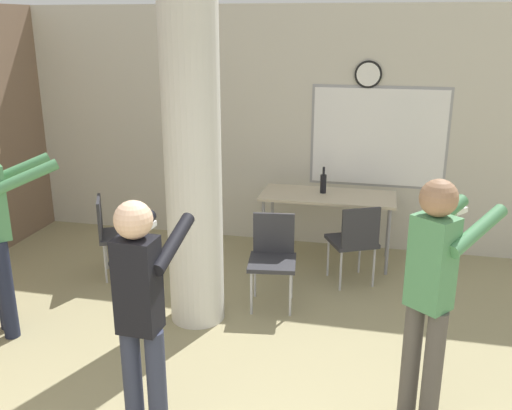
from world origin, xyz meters
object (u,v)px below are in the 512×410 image
bottle_on_table (323,183)px  chair_near_pillar (114,230)px  person_playing_front (142,307)px  chair_table_right (355,238)px  folding_table (328,200)px  person_playing_side (432,285)px  chair_table_front (273,254)px

bottle_on_table → chair_near_pillar: size_ratio=0.34×
person_playing_front → chair_table_right: bearing=66.9°
bottle_on_table → chair_table_right: bottle_on_table is taller
folding_table → chair_near_pillar: size_ratio=1.70×
person_playing_side → chair_table_front: bearing=132.4°
person_playing_side → person_playing_front: person_playing_side is taller
chair_table_front → person_playing_side: (1.32, -1.44, 0.50)m
folding_table → person_playing_front: bearing=-103.8°
bottle_on_table → chair_table_right: bearing=-57.5°
chair_near_pillar → person_playing_side: person_playing_side is taller
bottle_on_table → chair_near_pillar: bearing=-155.1°
folding_table → bottle_on_table: (-0.06, 0.06, 0.18)m
chair_table_front → chair_near_pillar: bearing=171.9°
folding_table → bottle_on_table: bearing=137.2°
person_playing_side → person_playing_front: size_ratio=1.04×
bottle_on_table → person_playing_front: person_playing_front is taller
folding_table → chair_table_front: chair_table_front is taller
chair_table_right → person_playing_front: 2.92m
chair_table_right → person_playing_front: size_ratio=0.53×
folding_table → bottle_on_table: 0.20m
bottle_on_table → chair_table_front: bearing=-105.1°
bottle_on_table → person_playing_side: (0.99, -2.66, 0.11)m
bottle_on_table → chair_near_pillar: 2.33m
bottle_on_table → person_playing_side: person_playing_side is taller
chair_table_front → person_playing_front: size_ratio=0.53×
bottle_on_table → folding_table: bearing=-42.8°
person_playing_side → person_playing_front: (-1.72, -0.62, -0.04)m
person_playing_front → person_playing_side: bearing=19.9°
chair_near_pillar → folding_table: bearing=22.9°
person_playing_side → chair_table_right: bearing=106.1°
chair_table_front → bottle_on_table: bearing=74.9°
folding_table → person_playing_front: size_ratio=0.89×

